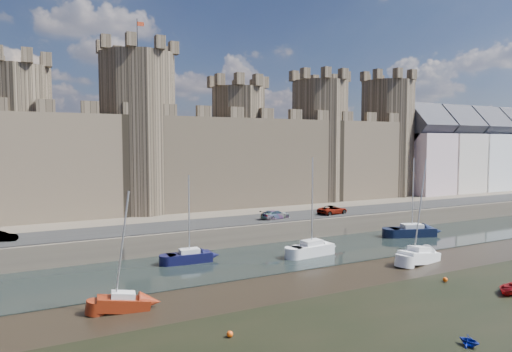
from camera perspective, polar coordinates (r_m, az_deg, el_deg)
The scene contains 17 objects.
water_channel at distance 47.07m, azimuth -9.82°, elevation -11.44°, with size 160.00×12.00×0.08m, color black.
quay at distance 81.24m, azimuth -17.53°, elevation -4.12°, with size 160.00×60.00×2.50m, color #4C443A.
road at distance 55.90m, azimuth -12.96°, elevation -6.36°, with size 160.00×7.00×0.10m, color black.
castle at distance 68.53m, azimuth -16.52°, elevation 3.16°, with size 108.50×11.00×29.00m.
townhouses at distance 107.24m, azimuth 25.15°, elevation 2.65°, with size 35.50×9.05×18.13m.
car_1 at distance 53.91m, azimuth -29.38°, elevation -6.64°, with size 1.15×3.30×1.09m, color gray.
car_2 at distance 61.08m, azimuth 2.44°, elevation -4.83°, with size 1.74×4.28×1.24m, color gray.
car_3 at distance 65.86m, azimuth 9.54°, elevation -4.21°, with size 2.14×4.63×1.29m, color gray.
sailboat_1 at distance 49.22m, azimuth -8.32°, elevation -9.88°, with size 4.71×2.09×9.23m.
sailboat_2 at distance 52.02m, azimuth 6.98°, elevation -8.98°, with size 5.25×2.45×10.99m.
sailboat_3 at distance 65.43m, azimuth 18.92°, elevation -6.50°, with size 6.45×4.13×10.55m.
sailboat_4 at distance 37.00m, azimuth -16.25°, elevation -14.86°, with size 4.08×2.08×9.10m.
sailboat_5 at distance 51.80m, azimuth 19.70°, elevation -9.33°, with size 5.39×2.89×11.04m.
dinghy_4 at distance 44.99m, azimuth 29.24°, elevation -12.21°, with size 2.56×0.74×3.58m, color maroon.
dinghy_5 at distance 32.94m, azimuth 25.10°, elevation -18.13°, with size 1.17×0.72×1.36m, color navy.
buoy_1 at distance 31.44m, azimuth -3.29°, elevation -19.13°, with size 0.43×0.43×0.43m, color #F9500B.
buoy_3 at distance 45.90m, azimuth 22.57°, elevation -11.87°, with size 0.45×0.45×0.45m, color #F9530B.
Camera 1 is at (-13.54, -19.29, 12.62)m, focal length 32.00 mm.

